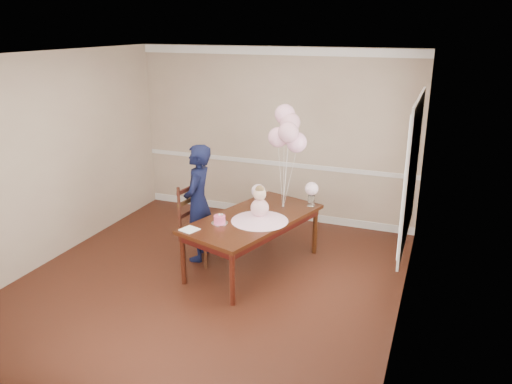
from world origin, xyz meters
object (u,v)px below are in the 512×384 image
object	(u,v)px
dining_table_top	(253,219)
dining_chair_seat	(201,228)
birthday_cake	(220,219)
woman	(198,203)

from	to	relation	value
dining_table_top	dining_chair_seat	bearing A→B (deg)	-159.55
birthday_cake	woman	bearing A→B (deg)	142.97
birthday_cake	dining_chair_seat	size ratio (longest dim) A/B	0.31
dining_table_top	birthday_cake	size ratio (longest dim) A/B	13.33
woman	dining_table_top	bearing A→B (deg)	79.76
dining_table_top	dining_chair_seat	size ratio (longest dim) A/B	4.17
dining_chair_seat	woman	bearing A→B (deg)	146.22
dining_table_top	birthday_cake	world-z (taller)	birthday_cake
dining_chair_seat	dining_table_top	bearing A→B (deg)	11.31
birthday_cake	woman	size ratio (longest dim) A/B	0.09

